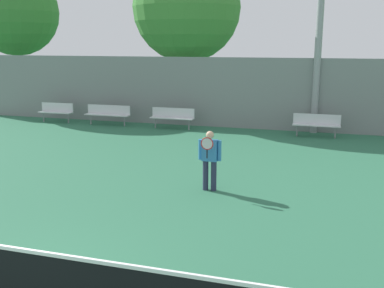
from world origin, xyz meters
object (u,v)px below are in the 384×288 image
at_px(bench_courtside_far, 316,123).
at_px(tree_green_broad, 187,7).
at_px(bench_courtside_near, 56,110).
at_px(bench_adjacent_court, 172,116).
at_px(tree_green_tall, 15,13).
at_px(tennis_player, 210,157).
at_px(bench_by_gate, 108,113).

relative_size(bench_courtside_far, tree_green_broad, 0.23).
distance_m(bench_courtside_near, bench_adjacent_court, 5.73).
bearing_deg(bench_courtside_far, bench_courtside_near, -180.00).
xyz_separation_m(bench_courtside_near, bench_adjacent_court, (5.73, 0.00, 0.00)).
height_order(bench_courtside_far, tree_green_broad, tree_green_broad).
height_order(bench_courtside_far, bench_adjacent_court, same).
xyz_separation_m(tree_green_tall, tree_green_broad, (9.61, -0.13, 0.05)).
distance_m(tennis_player, bench_courtside_far, 7.96).
bearing_deg(tree_green_tall, tennis_player, -38.16).
bearing_deg(bench_adjacent_court, tree_green_tall, 163.13).
relative_size(bench_courtside_far, bench_adjacent_court, 0.95).
xyz_separation_m(bench_adjacent_court, tree_green_broad, (-0.24, 2.86, 4.68)).
height_order(bench_courtside_near, tree_green_tall, tree_green_tall).
distance_m(bench_courtside_far, bench_adjacent_court, 5.99).
bearing_deg(bench_courtside_near, tennis_player, -39.09).
relative_size(bench_courtside_far, tree_green_tall, 0.24).
bearing_deg(tennis_player, bench_adjacent_court, 115.17).
bearing_deg(tree_green_broad, bench_courtside_far, -24.61).
height_order(tennis_player, bench_adjacent_court, tennis_player).
distance_m(tennis_player, tree_green_broad, 11.97).
xyz_separation_m(bench_courtside_far, tree_green_tall, (-15.84, 2.99, 4.63)).
bearing_deg(tree_green_broad, bench_by_gate, -134.72).
bearing_deg(bench_by_gate, tree_green_tall, 156.22).
bearing_deg(bench_by_gate, bench_courtside_far, -0.00).
xyz_separation_m(bench_by_gate, tree_green_broad, (2.83, 2.86, 4.68)).
xyz_separation_m(bench_by_gate, tree_green_tall, (-6.78, 2.99, 4.63)).
bearing_deg(bench_by_gate, tree_green_broad, 45.28).
bearing_deg(bench_courtside_near, bench_adjacent_court, 0.01).
bearing_deg(bench_courtside_near, bench_by_gate, 0.02).
distance_m(bench_courtside_near, bench_by_gate, 2.66).
height_order(bench_by_gate, tree_green_tall, tree_green_tall).
bearing_deg(bench_courtside_far, tennis_player, -107.40).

